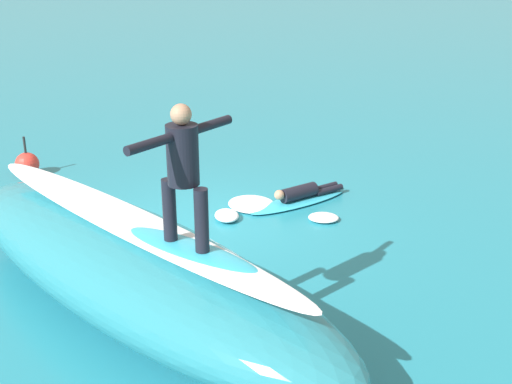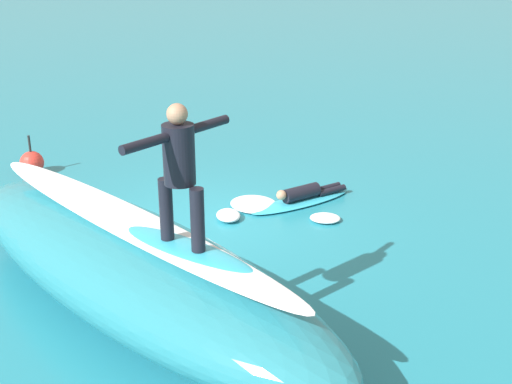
# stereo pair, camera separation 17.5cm
# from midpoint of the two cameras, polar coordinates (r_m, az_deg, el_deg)

# --- Properties ---
(ground_plane) EXTENTS (120.00, 120.00, 0.00)m
(ground_plane) POSITION_cam_midpoint_polar(r_m,az_deg,el_deg) (11.91, -5.28, -2.85)
(ground_plane) COLOR teal
(wave_crest) EXTENTS (8.05, 4.45, 1.30)m
(wave_crest) POSITION_cam_midpoint_polar(r_m,az_deg,el_deg) (9.16, -11.31, -6.40)
(wave_crest) COLOR teal
(wave_crest) RESTS_ON ground_plane
(wave_foam_lip) EXTENTS (6.51, 2.79, 0.08)m
(wave_foam_lip) POSITION_cam_midpoint_polar(r_m,az_deg,el_deg) (8.87, -11.63, -2.43)
(wave_foam_lip) COLOR white
(wave_foam_lip) RESTS_ON wave_crest
(surfboard_riding) EXTENTS (2.26, 0.93, 0.10)m
(surfboard_riding) POSITION_cam_midpoint_polar(r_m,az_deg,el_deg) (7.95, -6.64, -4.89)
(surfboard_riding) COLOR #33B2D1
(surfboard_riding) RESTS_ON wave_crest
(surfer_riding) EXTENTS (0.67, 1.61, 1.72)m
(surfer_riding) POSITION_cam_midpoint_polar(r_m,az_deg,el_deg) (7.55, -6.97, 2.27)
(surfer_riding) COLOR black
(surfer_riding) RESTS_ON surfboard_riding
(surfboard_paddling) EXTENTS (1.60, 2.28, 0.08)m
(surfboard_paddling) POSITION_cam_midpoint_polar(r_m,az_deg,el_deg) (12.85, 3.30, -0.77)
(surfboard_paddling) COLOR #33B2D1
(surfboard_paddling) RESTS_ON ground_plane
(surfer_paddling) EXTENTS (0.94, 1.48, 0.29)m
(surfer_paddling) POSITION_cam_midpoint_polar(r_m,az_deg,el_deg) (12.86, 3.74, 0.02)
(surfer_paddling) COLOR black
(surfer_paddling) RESTS_ON surfboard_paddling
(buoy_marker) EXTENTS (0.51, 0.51, 0.87)m
(buoy_marker) POSITION_cam_midpoint_polar(r_m,az_deg,el_deg) (15.11, -19.46, 2.29)
(buoy_marker) COLOR red
(buoy_marker) RESTS_ON ground_plane
(foam_patch_near) EXTENTS (0.70, 0.73, 0.16)m
(foam_patch_near) POSITION_cam_midpoint_polar(r_m,az_deg,el_deg) (12.08, -2.96, -2.04)
(foam_patch_near) COLOR white
(foam_patch_near) RESTS_ON ground_plane
(foam_patch_mid) EXTENTS (0.68, 0.63, 0.11)m
(foam_patch_mid) POSITION_cam_midpoint_polar(r_m,az_deg,el_deg) (12.09, 5.43, -2.21)
(foam_patch_mid) COLOR white
(foam_patch_mid) RESTS_ON ground_plane
(foam_patch_far) EXTENTS (1.27, 1.24, 0.08)m
(foam_patch_far) POSITION_cam_midpoint_polar(r_m,az_deg,el_deg) (12.68, -0.78, -1.05)
(foam_patch_far) COLOR white
(foam_patch_far) RESTS_ON ground_plane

